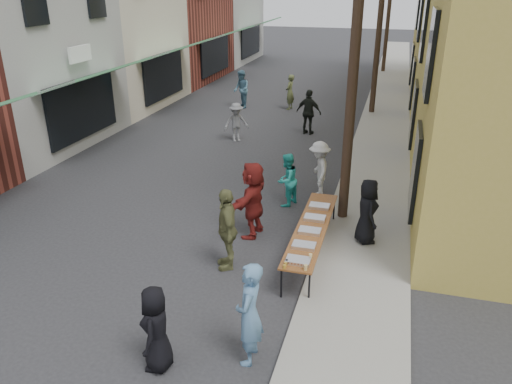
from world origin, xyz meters
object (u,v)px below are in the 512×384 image
Objects in this scene: utility_pole_near at (355,51)px; utility_pole_far at (390,4)px; serving_table at (312,228)px; catering_tray_sausage at (298,261)px; utility_pole_mid at (380,16)px; guest_front_c at (287,180)px; server at (367,211)px; guest_front_a at (156,329)px.

utility_pole_far is at bearing 90.00° from utility_pole_near.
utility_pole_near is 2.25× the size of serving_table.
catering_tray_sausage is at bearing -91.03° from utility_pole_far.
utility_pole_mid is 2.25× the size of serving_table.
guest_front_c is (-1.69, 0.49, -3.72)m from utility_pole_near.
server is at bearing -88.43° from utility_pole_far.
serving_table is at bearing -103.09° from utility_pole_near.
utility_pole_near is at bearing 76.91° from serving_table.
utility_pole_far reaches higher than guest_front_a.
guest_front_c is (-1.69, -11.51, -3.72)m from utility_pole_mid.
guest_front_a is (-1.84, -2.74, -0.01)m from catering_tray_sausage.
catering_tray_sausage is 0.32× the size of guest_front_c.
catering_tray_sausage is at bearing 36.98° from guest_front_c.
guest_front_a is at bearing -94.38° from utility_pole_far.
utility_pole_near is at bearing -90.00° from utility_pole_mid.
guest_front_a reaches higher than serving_table.
serving_table is at bearing -92.02° from utility_pole_mid.
serving_table is (-0.50, -26.15, -3.79)m from utility_pole_far.
guest_front_c is at bearing 32.32° from server.
utility_pole_near is 4.38m from serving_table.
server is (3.04, 5.25, 0.14)m from guest_front_a.
utility_pole_near and utility_pole_mid have the same top height.
utility_pole_near is 7.88m from guest_front_a.
guest_front_a is at bearing -109.70° from utility_pole_near.
utility_pole_far reaches higher than catering_tray_sausage.
server is (1.19, 0.86, 0.20)m from serving_table.
server is at bearing 35.90° from serving_table.
guest_front_c reaches higher than guest_front_a.
server reaches higher than guest_front_c.
utility_pole_mid is at bearing 164.38° from guest_front_a.
server is at bearing 74.80° from guest_front_c.
guest_front_c is at bearing 166.30° from guest_front_a.
guest_front_a is at bearing 16.17° from guest_front_c.
utility_pole_mid is 5.77× the size of guest_front_a.
utility_pole_near is 5.51× the size of server.
utility_pole_near reaches higher than catering_tray_sausage.
guest_front_c reaches higher than serving_table.
utility_pole_mid is 5.75× the size of guest_front_c.
catering_tray_sausage is (-0.50, -3.80, -3.71)m from utility_pole_near.
server is (0.69, -1.29, -3.58)m from utility_pole_near.
catering_tray_sausage is at bearing -90.00° from serving_table.
utility_pole_far is at bearing -19.46° from server.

